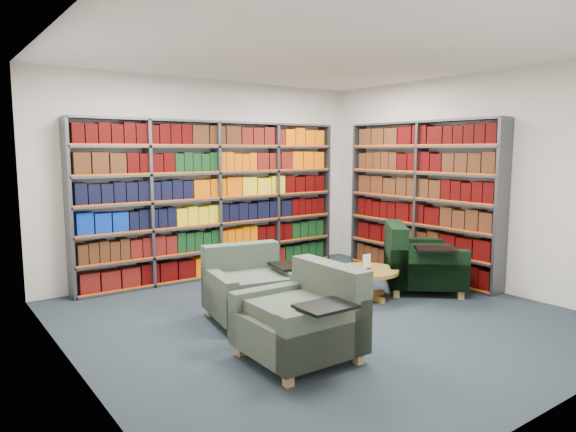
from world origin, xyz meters
TOP-DOWN VIEW (x-y plane):
  - room_shell at (0.00, 0.00)m, footprint 5.02×5.02m
  - bookshelf_back at (0.00, 2.34)m, footprint 4.00×0.28m
  - bookshelf_right at (2.34, 0.60)m, footprint 0.28×2.50m
  - chair_teal_left at (-0.65, 0.42)m, footprint 1.09×1.00m
  - chair_green_right at (1.73, 0.13)m, footprint 1.33×1.33m
  - chair_teal_front at (-0.80, -0.77)m, footprint 0.90×1.05m
  - coffee_table at (0.91, 0.22)m, footprint 0.78×0.78m

SIDE VIEW (x-z plane):
  - coffee_table at x=0.91m, z-range 0.02..0.57m
  - chair_teal_left at x=-0.65m, z-range -0.08..0.71m
  - chair_teal_front at x=-0.80m, z-range -0.08..0.73m
  - chair_green_right at x=1.73m, z-range -0.08..0.78m
  - bookshelf_back at x=0.00m, z-range 0.00..2.20m
  - bookshelf_right at x=2.34m, z-range 0.00..2.20m
  - room_shell at x=0.00m, z-range -0.01..2.81m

